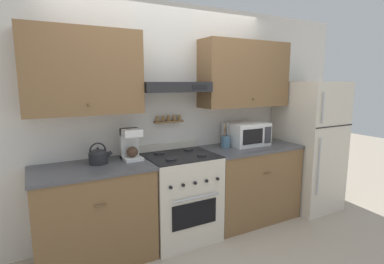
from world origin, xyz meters
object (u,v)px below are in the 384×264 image
Objects in this scene: refrigerator at (308,145)px; utensil_crock at (226,141)px; stove_range at (180,196)px; microwave at (246,134)px; coffee_maker at (130,144)px; tea_kettle at (98,156)px.

utensil_crock is at bearing 173.33° from refrigerator.
microwave is at bearing 6.14° from stove_range.
stove_range is 0.84m from utensil_crock.
coffee_maker reaches higher than utensil_crock.
stove_range is 0.99m from tea_kettle.
refrigerator reaches higher than microwave.
microwave is (1.47, -0.01, -0.02)m from coffee_maker.
stove_range is 0.59× the size of refrigerator.
stove_range is 4.41× the size of tea_kettle.
stove_range is at bearing -173.86° from microwave.
coffee_maker is 0.64× the size of microwave.
stove_range is at bearing -172.38° from utensil_crock.
refrigerator reaches higher than coffee_maker.
coffee_maker is (-0.50, 0.12, 0.61)m from stove_range.
tea_kettle is 0.73× the size of coffee_maker.
coffee_maker reaches higher than tea_kettle.
microwave is at bearing 3.16° from utensil_crock.
utensil_crock is at bearing 7.62° from stove_range.
coffee_maker is 1.47m from microwave.
utensil_crock is (-0.32, -0.02, -0.06)m from microwave.
refrigerator is 5.78× the size of utensil_crock.
refrigerator is 0.97m from microwave.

